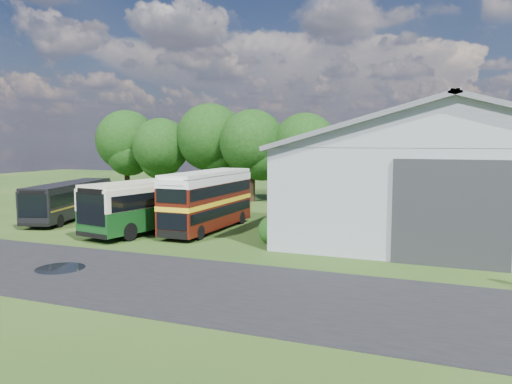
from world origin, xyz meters
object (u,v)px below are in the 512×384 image
at_px(bus_green_single, 163,202).
at_px(storage_shed, 454,166).
at_px(bus_maroon_double, 208,201).
at_px(bus_dark_single, 70,200).

bearing_deg(bus_green_single, storage_shed, 35.08).
relative_size(bus_maroon_double, bus_dark_single, 0.88).
xyz_separation_m(storage_shed, bus_dark_single, (-26.48, -7.35, -2.71)).
height_order(storage_shed, bus_maroon_double, storage_shed).
relative_size(bus_green_single, bus_dark_single, 1.20).
bearing_deg(bus_dark_single, bus_maroon_double, -16.57).
xyz_separation_m(storage_shed, bus_green_single, (-17.87, -8.10, -2.41)).
distance_m(storage_shed, bus_green_single, 19.77).
height_order(storage_shed, bus_dark_single, storage_shed).
distance_m(bus_green_single, bus_dark_single, 8.65).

